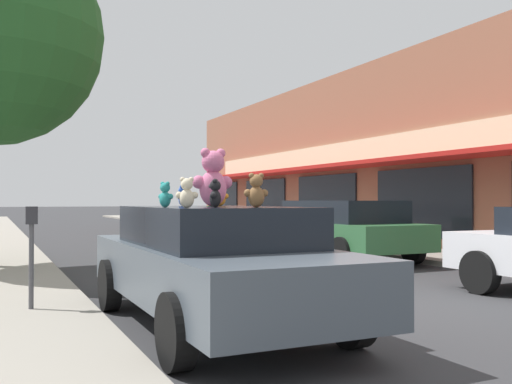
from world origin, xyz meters
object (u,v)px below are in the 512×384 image
object	(u,v)px
teddy_bear_blue	(183,196)
parking_meter	(31,244)
teddy_bear_giant	(213,178)
teddy_bear_brown	(256,191)
teddy_bear_black	(215,194)
teddy_bear_orange	(220,195)
plush_art_car	(213,261)
parked_car_far_center	(343,227)
teddy_bear_green	(211,196)
teddy_bear_teal	(165,195)
teddy_bear_cream	(187,193)

from	to	relation	value
teddy_bear_blue	parking_meter	distance (m)	1.98
teddy_bear_giant	teddy_bear_brown	distance (m)	1.04
teddy_bear_black	parking_meter	bearing A→B (deg)	-110.24
teddy_bear_blue	teddy_bear_orange	size ratio (longest dim) A/B	0.89
teddy_bear_giant	teddy_bear_brown	world-z (taller)	teddy_bear_giant
plush_art_car	teddy_bear_black	size ratio (longest dim) A/B	15.92
teddy_bear_giant	parking_meter	bearing A→B (deg)	-30.54
teddy_bear_orange	parked_car_far_center	xyz separation A→B (m)	(5.03, 4.62, -0.74)
teddy_bear_green	teddy_bear_brown	distance (m)	1.89
teddy_bear_teal	teddy_bear_cream	bearing A→B (deg)	154.99
teddy_bear_green	teddy_bear_orange	xyz separation A→B (m)	(0.08, -0.13, 0.01)
teddy_bear_teal	teddy_bear_cream	world-z (taller)	teddy_bear_cream
teddy_bear_teal	parking_meter	size ratio (longest dim) A/B	0.21
parking_meter	plush_art_car	bearing A→B (deg)	-36.01
teddy_bear_giant	teddy_bear_green	size ratio (longest dim) A/B	2.47
plush_art_car	teddy_bear_teal	distance (m)	1.09
teddy_bear_giant	teddy_bear_orange	distance (m)	0.84
teddy_bear_orange	teddy_bear_black	world-z (taller)	teddy_bear_orange
teddy_bear_blue	teddy_bear_orange	xyz separation A→B (m)	(0.48, -0.14, 0.02)
teddy_bear_green	teddy_bear_black	distance (m)	1.77
teddy_bear_blue	teddy_bear_orange	distance (m)	0.50
teddy_bear_giant	parked_car_far_center	world-z (taller)	teddy_bear_giant
teddy_bear_giant	teddy_bear_brown	xyz separation A→B (m)	(0.10, -1.03, -0.16)
teddy_bear_blue	teddy_bear_cream	distance (m)	2.16
parked_car_far_center	teddy_bear_brown	bearing A→B (deg)	-129.83
teddy_bear_brown	parking_meter	bearing A→B (deg)	-34.55
teddy_bear_green	parking_meter	xyz separation A→B (m)	(-2.26, 0.32, -0.60)
teddy_bear_green	teddy_bear_brown	world-z (taller)	teddy_bear_brown
teddy_bear_giant	teddy_bear_cream	distance (m)	1.43
teddy_bear_blue	teddy_bear_giant	bearing A→B (deg)	51.79
plush_art_car	teddy_bear_black	xyz separation A→B (m)	(-0.21, -0.62, 0.78)
plush_art_car	teddy_bear_blue	xyz separation A→B (m)	(-0.03, 1.06, 0.77)
teddy_bear_brown	teddy_bear_orange	distance (m)	1.77
teddy_bear_blue	teddy_bear_black	distance (m)	1.69
teddy_bear_green	teddy_bear_giant	bearing A→B (deg)	120.59
teddy_bear_cream	parking_meter	world-z (taller)	teddy_bear_cream
teddy_bear_blue	teddy_bear_teal	world-z (taller)	teddy_bear_blue
teddy_bear_black	teddy_bear_cream	size ratio (longest dim) A/B	1.01
teddy_bear_brown	parking_meter	size ratio (longest dim) A/B	0.28
teddy_bear_brown	parked_car_far_center	distance (m)	8.33
plush_art_car	teddy_bear_cream	xyz separation A→B (m)	(-0.65, -1.01, 0.78)
teddy_bear_blue	parked_car_far_center	xyz separation A→B (m)	(5.51, 4.49, -0.72)
plush_art_car	teddy_bear_brown	distance (m)	1.16
plush_art_car	teddy_bear_orange	distance (m)	1.30
teddy_bear_brown	teddy_bear_orange	xyz separation A→B (m)	(0.28, 1.75, -0.02)
teddy_bear_black	teddy_bear_brown	bearing A→B (deg)	91.40
teddy_bear_giant	teddy_bear_cream	world-z (taller)	teddy_bear_giant
plush_art_car	teddy_bear_teal	world-z (taller)	teddy_bear_teal
plush_art_car	teddy_bear_blue	bearing A→B (deg)	91.53
teddy_bear_giant	parked_car_far_center	size ratio (longest dim) A/B	0.15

